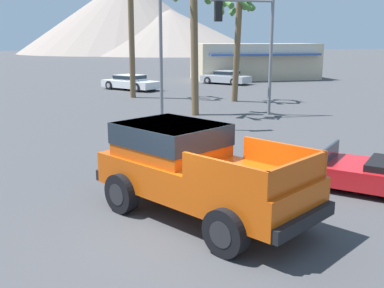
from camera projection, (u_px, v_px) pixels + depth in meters
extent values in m
plane|color=#424244|center=(190.00, 225.00, 9.07)|extent=(320.00, 320.00, 0.00)
cube|color=#CC4C0C|center=(202.00, 179.00, 9.28)|extent=(4.19, 4.97, 0.69)
cube|color=#CC4C0C|center=(171.00, 139.00, 9.76)|extent=(2.61, 2.70, 0.72)
cube|color=#1E2833|center=(171.00, 134.00, 9.73)|extent=(2.67, 2.75, 0.46)
cube|color=#CC4C0C|center=(223.00, 175.00, 7.62)|extent=(1.10, 1.61, 0.48)
cube|color=#CC4C0C|center=(283.00, 155.00, 8.91)|extent=(1.10, 1.61, 0.48)
cube|color=#CC4C0C|center=(298.00, 174.00, 7.66)|extent=(1.58, 1.08, 0.48)
cube|color=black|center=(130.00, 168.00, 10.96)|extent=(1.66, 1.17, 0.24)
cube|color=black|center=(305.00, 221.00, 7.71)|extent=(1.66, 1.17, 0.24)
cylinder|color=black|center=(122.00, 193.00, 9.67)|extent=(0.72, 0.88, 0.86)
cylinder|color=#232326|center=(122.00, 193.00, 9.67)|extent=(0.52, 0.57, 0.48)
cylinder|color=black|center=(186.00, 174.00, 11.05)|extent=(0.72, 0.88, 0.86)
cylinder|color=#232326|center=(186.00, 174.00, 11.05)|extent=(0.52, 0.57, 0.48)
cylinder|color=black|center=(226.00, 232.00, 7.70)|extent=(0.72, 0.88, 0.86)
cylinder|color=#232326|center=(226.00, 232.00, 7.70)|extent=(0.52, 0.57, 0.48)
cylinder|color=black|center=(288.00, 203.00, 9.08)|extent=(0.72, 0.88, 0.86)
cylinder|color=#232326|center=(288.00, 203.00, 9.08)|extent=(0.52, 0.57, 0.48)
cube|color=red|center=(349.00, 171.00, 11.38)|extent=(4.36, 4.28, 0.47)
cube|color=#1E2833|center=(331.00, 152.00, 11.52)|extent=(1.07, 1.11, 0.39)
cube|color=black|center=(382.00, 163.00, 10.92)|extent=(1.40, 1.43, 0.16)
cylinder|color=black|center=(286.00, 175.00, 11.39)|extent=(0.60, 0.58, 0.61)
cylinder|color=#9E9EA3|center=(286.00, 175.00, 11.39)|extent=(0.41, 0.40, 0.34)
cylinder|color=black|center=(306.00, 160.00, 12.78)|extent=(0.60, 0.58, 0.61)
cylinder|color=#9E9EA3|center=(306.00, 160.00, 12.78)|extent=(0.41, 0.40, 0.34)
cube|color=#B7BABF|center=(226.00, 79.00, 38.01)|extent=(4.06, 4.18, 0.54)
cube|color=#B7BABF|center=(227.00, 73.00, 37.84)|extent=(2.30, 2.30, 0.42)
cube|color=#1E2833|center=(227.00, 73.00, 37.83)|extent=(2.34, 2.35, 0.25)
cylinder|color=black|center=(208.00, 80.00, 38.06)|extent=(0.57, 0.59, 0.60)
cylinder|color=#9E9EA3|center=(208.00, 80.00, 38.06)|extent=(0.40, 0.40, 0.33)
cylinder|color=black|center=(218.00, 79.00, 39.41)|extent=(0.57, 0.59, 0.60)
cylinder|color=#9E9EA3|center=(218.00, 79.00, 39.41)|extent=(0.40, 0.40, 0.33)
cylinder|color=black|center=(234.00, 82.00, 36.67)|extent=(0.57, 0.59, 0.60)
cylinder|color=#9E9EA3|center=(234.00, 82.00, 36.67)|extent=(0.40, 0.40, 0.33)
cylinder|color=black|center=(244.00, 80.00, 38.02)|extent=(0.57, 0.59, 0.60)
cylinder|color=#9E9EA3|center=(244.00, 80.00, 38.02)|extent=(0.40, 0.40, 0.33)
cube|color=white|center=(131.00, 84.00, 33.54)|extent=(4.34, 4.65, 0.51)
cube|color=white|center=(130.00, 78.00, 33.50)|extent=(2.45, 2.49, 0.42)
cube|color=#1E2833|center=(130.00, 77.00, 33.49)|extent=(2.51, 2.54, 0.25)
cylinder|color=black|center=(153.00, 86.00, 33.41)|extent=(0.59, 0.64, 0.65)
cylinder|color=#9E9EA3|center=(153.00, 86.00, 33.41)|extent=(0.41, 0.42, 0.36)
cylinder|color=black|center=(137.00, 88.00, 32.06)|extent=(0.59, 0.64, 0.65)
cylinder|color=#9E9EA3|center=(137.00, 88.00, 32.06)|extent=(0.41, 0.42, 0.36)
cylinder|color=black|center=(126.00, 84.00, 35.07)|extent=(0.59, 0.64, 0.65)
cylinder|color=#9E9EA3|center=(126.00, 84.00, 35.07)|extent=(0.41, 0.42, 0.36)
cylinder|color=black|center=(109.00, 85.00, 33.73)|extent=(0.59, 0.64, 0.65)
cylinder|color=#9E9EA3|center=(109.00, 85.00, 33.73)|extent=(0.41, 0.42, 0.36)
cylinder|color=slate|center=(271.00, 57.00, 21.85)|extent=(0.16, 0.16, 5.69)
cylinder|color=slate|center=(242.00, 1.00, 20.94)|extent=(3.05, 0.11, 0.11)
cube|color=black|center=(218.00, 11.00, 20.81)|extent=(0.34, 0.26, 0.90)
sphere|color=red|center=(218.00, 6.00, 20.89)|extent=(0.20, 0.20, 0.20)
sphere|color=orange|center=(217.00, 12.00, 20.96)|extent=(0.20, 0.20, 0.20)
sphere|color=green|center=(217.00, 18.00, 21.02)|extent=(0.20, 0.20, 0.20)
cylinder|color=slate|center=(161.00, 36.00, 18.08)|extent=(0.14, 0.14, 7.60)
cylinder|color=brown|center=(237.00, 51.00, 26.44)|extent=(0.36, 0.93, 6.05)
cone|color=#427533|center=(249.00, 1.00, 26.26)|extent=(0.42, 1.57, 0.93)
cone|color=#427533|center=(241.00, 5.00, 26.86)|extent=(1.44, 1.20, 1.37)
cone|color=#427533|center=(228.00, 3.00, 26.84)|extent=(1.79, 0.84, 1.10)
cone|color=#427533|center=(222.00, 4.00, 26.22)|extent=(0.86, 1.53, 1.35)
cone|color=#427533|center=(225.00, 1.00, 25.73)|extent=(0.75, 1.61, 0.99)
cone|color=#427533|center=(240.00, 1.00, 25.35)|extent=(1.48, 0.46, 1.15)
cone|color=#427533|center=(248.00, 1.00, 25.68)|extent=(1.30, 1.27, 1.07)
cylinder|color=brown|center=(194.00, 50.00, 21.90)|extent=(0.36, 0.79, 6.31)
cylinder|color=brown|center=(131.00, 27.00, 28.01)|extent=(0.36, 0.69, 8.94)
cube|color=beige|center=(255.00, 61.00, 42.56)|extent=(11.44, 5.03, 3.31)
cube|color=#335193|center=(266.00, 55.00, 39.67)|extent=(10.30, 0.70, 0.20)
cone|color=gray|center=(170.00, 32.00, 117.35)|extent=(49.42, 49.42, 11.40)
cone|color=gray|center=(128.00, 15.00, 126.79)|extent=(61.13, 61.13, 20.79)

